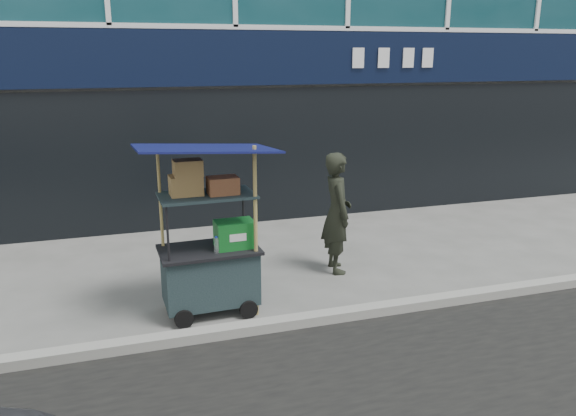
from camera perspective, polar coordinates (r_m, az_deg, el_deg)
name	(u,v)px	position (r m, az deg, el deg)	size (l,w,h in m)	color
ground	(313,315)	(6.74, 2.51, -10.85)	(80.00, 80.00, 0.00)	#5E5E5A
curb	(319,318)	(6.54, 3.12, -11.11)	(80.00, 0.18, 0.12)	gray
vendor_cart	(211,254)	(6.62, -7.87, -4.68)	(1.56, 1.12, 2.06)	black
vendor_man	(337,213)	(7.80, 4.99, -0.48)	(0.62, 0.41, 1.69)	black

